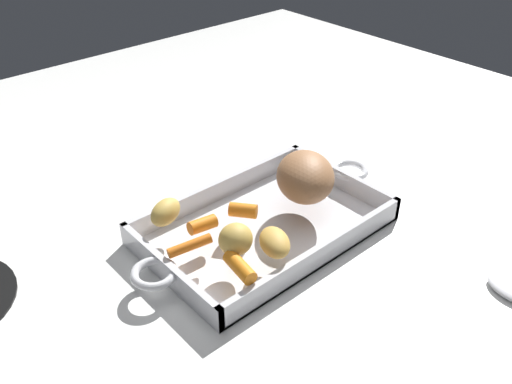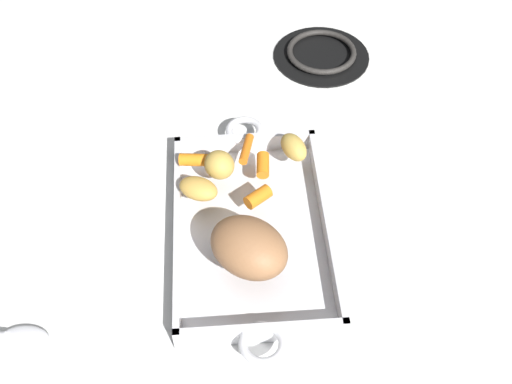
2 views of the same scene
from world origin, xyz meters
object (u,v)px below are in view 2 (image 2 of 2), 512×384
at_px(roasting_dish, 252,230).
at_px(baby_carrot_southwest, 263,165).
at_px(potato_corner, 198,189).
at_px(baby_carrot_northwest, 258,197).
at_px(baby_carrot_center_right, 196,160).
at_px(baby_carrot_short, 244,149).
at_px(pork_roast, 249,247).
at_px(potato_halved, 294,147).
at_px(stove_burner_rear, 321,54).
at_px(potato_near_roast, 219,165).

relative_size(roasting_dish, baby_carrot_southwest, 11.03).
bearing_deg(roasting_dish, potato_corner, 55.76).
distance_m(baby_carrot_northwest, baby_carrot_center_right, 0.13).
distance_m(roasting_dish, baby_carrot_northwest, 0.05).
distance_m(baby_carrot_northwest, baby_carrot_short, 0.11).
bearing_deg(pork_roast, potato_halved, -22.83).
height_order(potato_halved, stove_burner_rear, potato_halved).
height_order(baby_carrot_short, potato_near_roast, potato_near_roast).
relative_size(baby_carrot_short, potato_corner, 1.01).
bearing_deg(baby_carrot_short, potato_corner, 139.13).
xyz_separation_m(baby_carrot_short, baby_carrot_center_right, (-0.02, 0.08, 0.00)).
xyz_separation_m(baby_carrot_southwest, stove_burner_rear, (0.33, -0.15, -0.04)).
distance_m(baby_carrot_center_right, potato_halved, 0.16).
height_order(pork_roast, baby_carrot_center_right, pork_roast).
bearing_deg(pork_roast, baby_carrot_northwest, -10.83).
bearing_deg(potato_corner, stove_burner_rear, -33.36).
height_order(pork_roast, stove_burner_rear, pork_roast).
distance_m(pork_roast, baby_carrot_northwest, 0.12).
xyz_separation_m(potato_halved, stove_burner_rear, (0.30, -0.09, -0.05)).
relative_size(baby_carrot_center_right, stove_burner_rear, 0.28).
bearing_deg(potato_near_roast, potato_corner, 140.50).
bearing_deg(baby_carrot_northwest, baby_carrot_southwest, -10.93).
xyz_separation_m(baby_carrot_northwest, baby_carrot_short, (0.11, 0.02, -0.00)).
distance_m(pork_roast, potato_corner, 0.15).
distance_m(pork_roast, stove_burner_rear, 0.55).
bearing_deg(potato_near_roast, baby_carrot_southwest, -85.79).
relative_size(potato_corner, potato_near_roast, 1.23).
xyz_separation_m(pork_roast, baby_carrot_center_right, (0.20, 0.07, -0.03)).
bearing_deg(baby_carrot_short, stove_burner_rear, -30.82).
height_order(baby_carrot_northwest, potato_corner, potato_corner).
xyz_separation_m(baby_carrot_short, baby_carrot_southwest, (-0.04, -0.03, 0.00)).
relative_size(baby_carrot_northwest, baby_carrot_center_right, 0.77).
distance_m(baby_carrot_short, stove_burner_rear, 0.34).
xyz_separation_m(pork_roast, baby_carrot_short, (0.22, -0.01, -0.03)).
bearing_deg(potato_near_roast, potato_halved, -74.70).
relative_size(baby_carrot_northwest, potato_near_roast, 0.81).
bearing_deg(roasting_dish, baby_carrot_northwest, -18.16).
xyz_separation_m(baby_carrot_southwest, potato_halved, (0.03, -0.05, 0.01)).
bearing_deg(baby_carrot_center_right, potato_near_roast, -122.89).
distance_m(roasting_dish, potato_corner, 0.11).
bearing_deg(baby_carrot_southwest, stove_burner_rear, -23.59).
xyz_separation_m(baby_carrot_northwest, stove_burner_rear, (0.40, -0.16, -0.04)).
distance_m(baby_carrot_northwest, stove_burner_rear, 0.43).
xyz_separation_m(potato_corner, stove_burner_rear, (0.38, -0.25, -0.05)).
xyz_separation_m(roasting_dish, baby_carrot_center_right, (0.12, 0.08, 0.04)).
height_order(baby_carrot_northwest, potato_halved, potato_halved).
relative_size(baby_carrot_southwest, stove_burner_rear, 0.22).
relative_size(pork_roast, potato_halved, 2.02).
bearing_deg(baby_carrot_short, baby_carrot_northwest, -171.57).
bearing_deg(potato_corner, pork_roast, -151.85).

